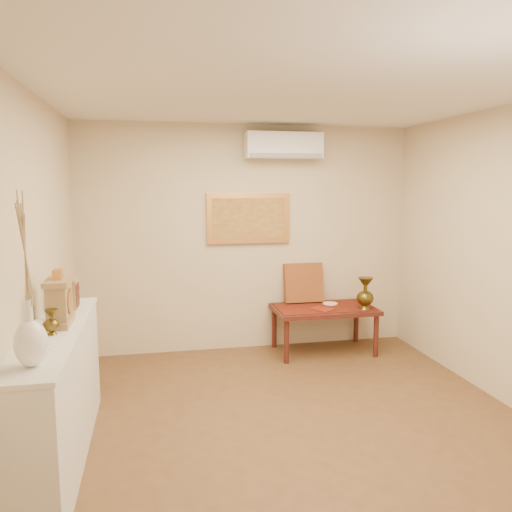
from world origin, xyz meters
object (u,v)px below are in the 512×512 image
object	(u,v)px
display_ledge	(58,395)
wooden_chest	(68,294)
brass_urn_tall	(365,290)
white_vase	(27,282)
mantel_clock	(60,301)
low_table	(324,313)

from	to	relation	value
display_ledge	wooden_chest	xyz separation A→B (m)	(-0.00, 0.63, 0.61)
brass_urn_tall	display_ledge	world-z (taller)	brass_urn_tall
white_vase	brass_urn_tall	bearing A→B (deg)	38.04
mantel_clock	wooden_chest	world-z (taller)	mantel_clock
wooden_chest	low_table	bearing A→B (deg)	25.01
brass_urn_tall	display_ledge	distance (m)	3.54
white_vase	low_table	xyz separation A→B (m)	(2.66, 2.62, -0.98)
mantel_clock	display_ledge	bearing A→B (deg)	-99.35
mantel_clock	low_table	distance (m)	3.25
white_vase	brass_urn_tall	distance (m)	3.98
display_ledge	low_table	bearing A→B (deg)	35.10
brass_urn_tall	low_table	world-z (taller)	brass_urn_tall
white_vase	mantel_clock	bearing A→B (deg)	89.58
display_ledge	low_table	size ratio (longest dim) A/B	1.68
white_vase	wooden_chest	distance (m)	1.42
white_vase	mantel_clock	distance (m)	0.92
brass_urn_tall	display_ledge	xyz separation A→B (m)	(-3.10, -1.68, -0.29)
brass_urn_tall	white_vase	bearing A→B (deg)	-141.96
white_vase	mantel_clock	xyz separation A→B (m)	(0.01, 0.87, -0.31)
display_ledge	mantel_clock	world-z (taller)	mantel_clock
brass_urn_tall	mantel_clock	size ratio (longest dim) A/B	1.10
wooden_chest	low_table	xyz separation A→B (m)	(2.68, 1.25, -0.62)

